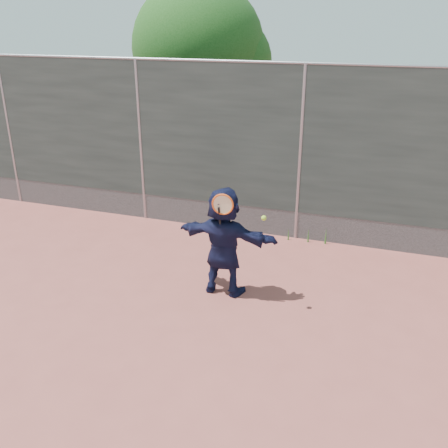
% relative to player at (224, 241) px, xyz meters
% --- Properties ---
extents(ground, '(80.00, 80.00, 0.00)m').
position_rel_player_xyz_m(ground, '(0.60, -1.28, -0.79)').
color(ground, '#9E4C42').
rests_on(ground, ground).
extents(player, '(1.48, 0.55, 1.57)m').
position_rel_player_xyz_m(player, '(0.00, 0.00, 0.00)').
color(player, '#131736').
rests_on(player, ground).
extents(fence, '(20.00, 0.06, 3.03)m').
position_rel_player_xyz_m(fence, '(0.60, 2.22, 0.80)').
color(fence, '#38423D').
rests_on(fence, ground).
extents(swing_action, '(0.74, 0.14, 0.51)m').
position_rel_player_xyz_m(swing_action, '(0.10, -0.20, 0.60)').
color(swing_action, '#E95315').
rests_on(swing_action, ground).
extents(tree_left, '(3.15, 3.00, 4.53)m').
position_rel_player_xyz_m(tree_left, '(-2.25, 5.27, 2.15)').
color(tree_left, '#382314').
rests_on(tree_left, ground).
extents(weed_clump, '(0.68, 0.07, 0.30)m').
position_rel_player_xyz_m(weed_clump, '(0.89, 2.10, -0.65)').
color(weed_clump, '#387226').
rests_on(weed_clump, ground).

